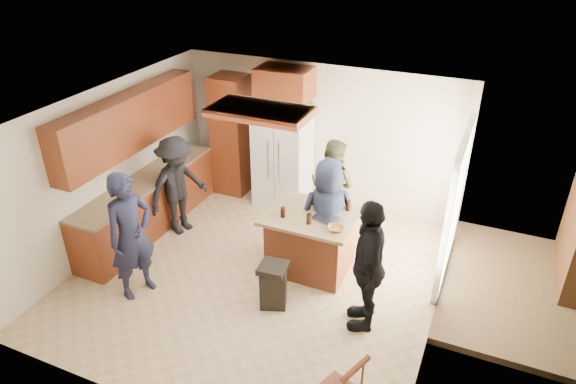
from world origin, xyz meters
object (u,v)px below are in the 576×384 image
at_px(person_side_right, 368,265).
at_px(person_counter, 178,186).
at_px(person_behind_left, 332,187).
at_px(kitchen_island, 311,241).
at_px(person_front_left, 131,236).
at_px(refrigerator, 283,157).
at_px(person_behind_right, 328,214).
at_px(trash_bin, 273,284).

bearing_deg(person_side_right, person_counter, -121.84).
bearing_deg(person_behind_left, kitchen_island, 105.25).
distance_m(person_front_left, person_side_right, 3.11).
bearing_deg(person_behind_left, person_counter, 34.78).
relative_size(person_front_left, refrigerator, 1.01).
bearing_deg(person_behind_left, person_front_left, 64.43).
height_order(person_front_left, person_counter, person_front_left).
distance_m(person_behind_right, refrigerator, 1.96).
bearing_deg(trash_bin, kitchen_island, 79.91).
distance_m(person_behind_left, kitchen_island, 1.13).
xyz_separation_m(person_behind_left, person_counter, (-2.27, -0.95, 0.01)).
distance_m(person_behind_left, person_counter, 2.46).
xyz_separation_m(person_counter, trash_bin, (2.16, -1.05, -0.51)).
bearing_deg(person_counter, person_front_left, -149.63).
bearing_deg(person_side_right, trash_bin, -100.31).
bearing_deg(person_behind_right, person_counter, -25.14).
height_order(person_behind_left, person_behind_right, person_behind_right).
height_order(person_behind_left, person_counter, person_counter).
distance_m(person_behind_right, kitchen_island, 0.47).
bearing_deg(refrigerator, person_front_left, -104.65).
relative_size(person_behind_left, refrigerator, 0.91).
distance_m(person_front_left, person_behind_right, 2.73).
xyz_separation_m(person_behind_left, kitchen_island, (0.06, -1.07, -0.34)).
bearing_deg(person_front_left, person_behind_right, -32.97).
xyz_separation_m(person_counter, kitchen_island, (2.33, -0.12, -0.36)).
distance_m(person_behind_left, person_behind_right, 0.86).
bearing_deg(trash_bin, refrigerator, 111.35).
xyz_separation_m(person_behind_right, kitchen_island, (-0.16, -0.25, -0.37)).
bearing_deg(person_counter, kitchen_island, -74.83).
bearing_deg(person_front_left, refrigerator, 4.46).
height_order(person_behind_left, person_side_right, person_side_right).
bearing_deg(person_behind_right, person_behind_left, -102.81).
relative_size(person_counter, trash_bin, 2.64).
bearing_deg(refrigerator, person_side_right, -47.88).
distance_m(person_side_right, kitchen_island, 1.38).
bearing_deg(kitchen_island, trash_bin, -100.09).
bearing_deg(refrigerator, trash_bin, -68.65).
xyz_separation_m(person_behind_left, refrigerator, (-1.12, 0.59, 0.08)).
bearing_deg(person_side_right, person_front_left, -94.75).
bearing_deg(kitchen_island, person_side_right, -37.23).
xyz_separation_m(person_side_right, person_counter, (-3.37, 0.92, -0.07)).
height_order(person_front_left, person_behind_left, person_front_left).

